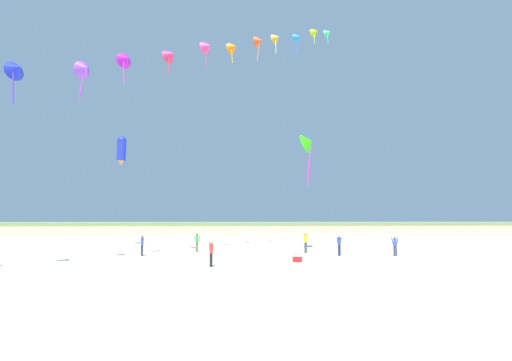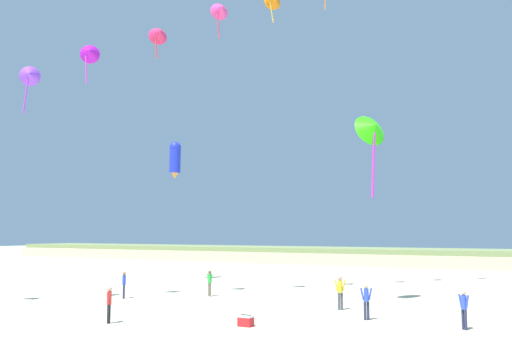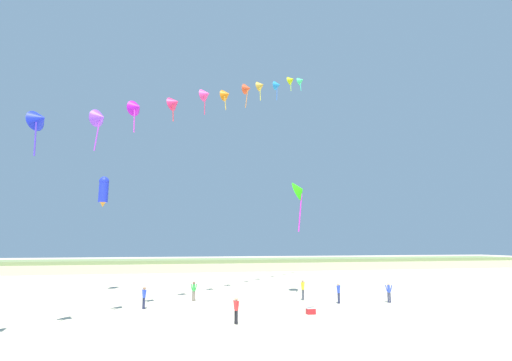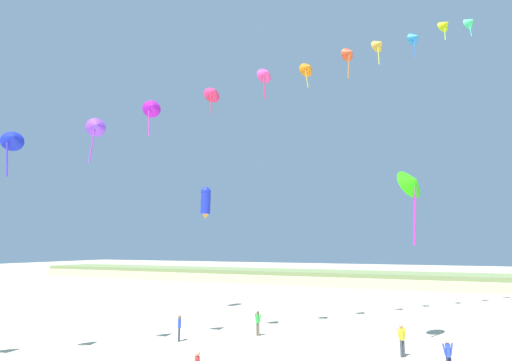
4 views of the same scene
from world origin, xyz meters
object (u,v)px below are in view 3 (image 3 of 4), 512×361
Objects in this scene: person_far_center at (194,290)px; person_far_right at (339,292)px; large_kite_mid_trail at (104,190)px; beach_cooler at (311,311)px; person_near_left at (389,291)px; person_far_left at (144,296)px; person_mid_center at (303,288)px; large_kite_low_lead at (300,191)px; person_near_right at (236,308)px.

person_far_right is at bearing -19.90° from person_far_center.
large_kite_mid_trail is 23.37m from beach_cooler.
person_far_left is at bearing 176.65° from person_near_left.
large_kite_mid_trail is (-19.02, 11.11, 8.69)m from person_far_right.
person_mid_center is 12.46m from person_far_left.
large_kite_low_lead is at bearing 72.98° from person_mid_center.
person_mid_center is 2.83× the size of beach_cooler.
person_far_left is 0.97× the size of person_far_right.
beach_cooler is (5.29, 2.14, -0.65)m from person_near_right.
person_near_right is at bearing -146.30° from person_far_right.
person_far_center is (3.69, 3.22, 0.00)m from person_far_left.
beach_cooler is (-1.66, -6.21, -0.73)m from person_mid_center.
person_mid_center reaches higher than person_far_center.
person_near_left is 4.03m from person_far_right.
person_mid_center is 0.55× the size of large_kite_mid_trail.
person_mid_center reaches higher than person_far_left.
large_kite_mid_trail is at bearing 149.71° from person_far_right.
person_near_right is 8.58m from person_far_left.
person_near_left is 1.01× the size of person_far_left.
person_near_right is 0.97× the size of person_far_right.
person_far_right is 1.03× the size of person_far_center.
beach_cooler is at bearing -104.99° from person_mid_center.
person_near_left is at bearing -24.50° from person_mid_center.
person_far_right reaches higher than person_near_left.
person_far_left is 16.36m from large_kite_low_lead.
beach_cooler is (10.69, -4.52, -0.66)m from person_far_left.
person_near_left is 0.99× the size of person_far_right.
person_far_right is 9.99m from large_kite_low_lead.
person_mid_center is (-6.07, 2.76, 0.06)m from person_near_left.
person_near_left is at bearing 23.24° from person_near_right.
person_near_left is at bearing -16.28° from person_far_center.
person_near_left is 14.17m from person_near_right.
person_near_left reaches higher than beach_cooler.
person_near_left is 1.02× the size of person_near_right.
person_near_left is 11.40m from large_kite_low_lead.
person_far_right is at bearing 33.70° from person_near_right.
person_near_right is at bearing -51.05° from person_far_left.
beach_cooler is (15.30, -14.98, -9.37)m from large_kite_mid_trail.
person_far_center is at bearing 163.72° from person_near_left.
person_far_right reaches higher than person_near_right.
person_near_right is 0.32× the size of large_kite_low_lead.
person_near_left is 27.19m from large_kite_mid_trail.
person_near_right is at bearing -80.23° from person_far_center.
person_mid_center is 0.34× the size of large_kite_low_lead.
large_kite_mid_trail is (-10.01, 17.12, 8.72)m from person_near_right.
person_far_center reaches higher than person_near_right.
beach_cooler is (-3.72, -3.87, -0.68)m from person_far_right.
person_mid_center is 8.79m from person_far_center.
person_far_right reaches higher than person_far_center.
person_near_right reaches higher than beach_cooler.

